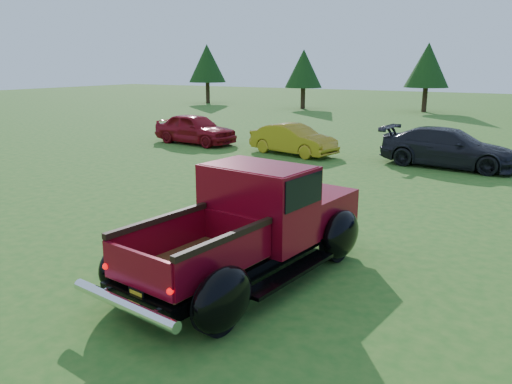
% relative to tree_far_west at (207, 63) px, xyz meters
% --- Properties ---
extents(ground, '(120.00, 120.00, 0.00)m').
position_rel_tree_far_west_xyz_m(ground, '(22.00, -30.00, -3.52)').
color(ground, '#26601B').
rests_on(ground, ground).
extents(tree_far_west, '(3.33, 3.33, 5.20)m').
position_rel_tree_far_west_xyz_m(tree_far_west, '(0.00, 0.00, 0.00)').
color(tree_far_west, '#332114').
rests_on(tree_far_west, ground).
extents(tree_west, '(2.94, 2.94, 4.60)m').
position_rel_tree_far_west_xyz_m(tree_west, '(10.00, -1.00, -0.41)').
color(tree_west, '#332114').
rests_on(tree_west, ground).
extents(tree_mid_left, '(3.20, 3.20, 5.00)m').
position_rel_tree_far_west_xyz_m(tree_mid_left, '(19.00, 1.00, -0.14)').
color(tree_mid_left, '#332114').
rests_on(tree_mid_left, ground).
extents(pickup_truck, '(2.88, 5.22, 1.86)m').
position_rel_tree_far_west_xyz_m(pickup_truck, '(23.05, -30.70, -2.63)').
color(pickup_truck, black).
rests_on(pickup_truck, ground).
extents(show_car_red, '(4.09, 1.98, 1.35)m').
position_rel_tree_far_west_xyz_m(show_car_red, '(13.50, -19.83, -2.85)').
color(show_car_red, maroon).
rests_on(show_car_red, ground).
extents(show_car_yellow, '(3.78, 1.96, 1.19)m').
position_rel_tree_far_west_xyz_m(show_car_yellow, '(18.50, -20.07, -2.93)').
color(show_car_yellow, '#AC8817').
rests_on(show_car_yellow, ground).
extents(show_car_grey, '(4.75, 2.25, 1.34)m').
position_rel_tree_far_west_xyz_m(show_car_grey, '(24.24, -19.57, -2.85)').
color(show_car_grey, black).
rests_on(show_car_grey, ground).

